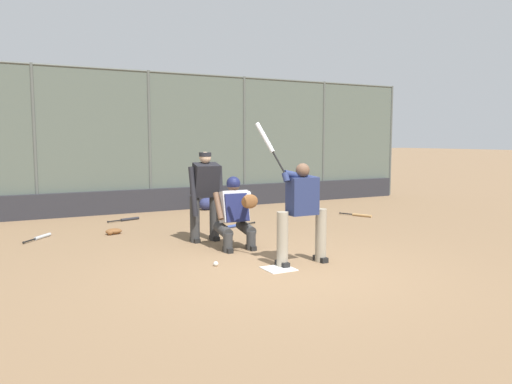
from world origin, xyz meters
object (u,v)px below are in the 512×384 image
object	(u,v)px
spare_bat_near_backstop	(238,225)
catcher_behind_plate	(235,212)
spare_bat_third_base_side	(128,219)
equipment_bag_dugout_side	(219,203)
spare_bat_first_base_side	(359,215)
umpire_home	(205,194)
fielding_glove_on_dirt	(113,231)
spare_bat_by_padding	(41,237)
baseball_loose	(216,264)
batter_at_plate	(301,209)

from	to	relation	value
spare_bat_near_backstop	catcher_behind_plate	bearing A→B (deg)	44.59
spare_bat_third_base_side	equipment_bag_dugout_side	distance (m)	2.82
spare_bat_near_backstop	spare_bat_third_base_side	size ratio (longest dim) A/B	1.05
catcher_behind_plate	spare_bat_first_base_side	size ratio (longest dim) A/B	1.52
catcher_behind_plate	spare_bat_third_base_side	bearing A→B (deg)	-74.58
spare_bat_near_backstop	spare_bat_first_base_side	bearing A→B (deg)	160.02
umpire_home	spare_bat_first_base_side	xyz separation A→B (m)	(-4.56, -1.10, -0.87)
spare_bat_third_base_side	spare_bat_first_base_side	world-z (taller)	same
spare_bat_first_base_side	fielding_glove_on_dirt	distance (m)	5.97
umpire_home	spare_bat_near_backstop	bearing A→B (deg)	-137.01
spare_bat_first_base_side	fielding_glove_on_dirt	world-z (taller)	fielding_glove_on_dirt
spare_bat_near_backstop	fielding_glove_on_dirt	size ratio (longest dim) A/B	2.58
spare_bat_by_padding	spare_bat_third_base_side	size ratio (longest dim) A/B	0.85
spare_bat_by_padding	equipment_bag_dugout_side	world-z (taller)	equipment_bag_dugout_side
catcher_behind_plate	spare_bat_near_backstop	distance (m)	2.31
spare_bat_near_backstop	baseball_loose	xyz separation A→B (m)	(1.76, 2.94, 0.00)
catcher_behind_plate	spare_bat_near_backstop	size ratio (longest dim) A/B	1.52
umpire_home	spare_bat_third_base_side	world-z (taller)	umpire_home
spare_bat_by_padding	baseball_loose	xyz separation A→B (m)	(-2.19, 3.50, 0.00)
spare_bat_third_base_side	equipment_bag_dugout_side	world-z (taller)	equipment_bag_dugout_side
catcher_behind_plate	baseball_loose	bearing A→B (deg)	52.33
fielding_glove_on_dirt	equipment_bag_dugout_side	bearing A→B (deg)	-144.59
spare_bat_by_padding	spare_bat_near_backstop	bearing A→B (deg)	-59.53
umpire_home	spare_bat_near_backstop	distance (m)	1.89
catcher_behind_plate	spare_bat_by_padding	size ratio (longest dim) A/B	1.87
spare_bat_near_backstop	spare_bat_third_base_side	world-z (taller)	same
spare_bat_third_base_side	spare_bat_first_base_side	bearing A→B (deg)	-38.25
fielding_glove_on_dirt	baseball_loose	xyz separation A→B (m)	(-0.84, 3.33, -0.02)
catcher_behind_plate	spare_bat_first_base_side	world-z (taller)	catcher_behind_plate
batter_at_plate	spare_bat_first_base_side	size ratio (longest dim) A/B	2.61
batter_at_plate	spare_bat_first_base_side	bearing A→B (deg)	-138.87
umpire_home	fielding_glove_on_dirt	world-z (taller)	umpire_home
spare_bat_first_base_side	catcher_behind_plate	bearing A→B (deg)	-89.67
spare_bat_third_base_side	equipment_bag_dugout_side	size ratio (longest dim) A/B	0.71
batter_at_plate	spare_bat_near_backstop	xyz separation A→B (m)	(-0.54, -3.42, -0.82)
catcher_behind_plate	spare_bat_third_base_side	world-z (taller)	catcher_behind_plate
batter_at_plate	baseball_loose	world-z (taller)	batter_at_plate
umpire_home	batter_at_plate	bearing A→B (deg)	105.84
catcher_behind_plate	fielding_glove_on_dirt	size ratio (longest dim) A/B	3.91
spare_bat_first_base_side	baseball_loose	world-z (taller)	baseball_loose
spare_bat_first_base_side	spare_bat_by_padding	bearing A→B (deg)	-118.58
spare_bat_first_base_side	equipment_bag_dugout_side	bearing A→B (deg)	-161.04
batter_at_plate	spare_bat_third_base_side	distance (m)	5.62
fielding_glove_on_dirt	baseball_loose	distance (m)	3.43
batter_at_plate	spare_bat_by_padding	size ratio (longest dim) A/B	3.20
batter_at_plate	spare_bat_by_padding	bearing A→B (deg)	-49.19
spare_bat_near_backstop	baseball_loose	size ratio (longest dim) A/B	11.34
spare_bat_near_backstop	equipment_bag_dugout_side	bearing A→B (deg)	-124.02
spare_bat_first_base_side	equipment_bag_dugout_side	xyz separation A→B (m)	(2.60, -2.83, 0.13)
spare_bat_by_padding	spare_bat_third_base_side	world-z (taller)	same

